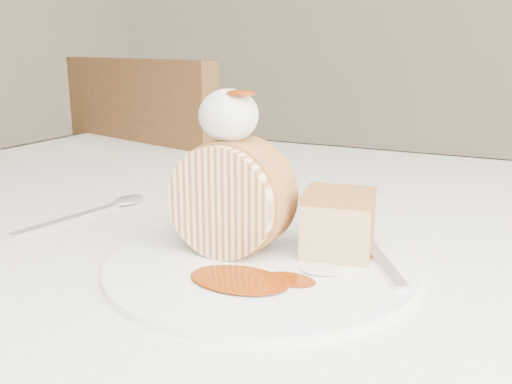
% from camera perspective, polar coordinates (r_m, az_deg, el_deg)
% --- Properties ---
extents(table, '(1.40, 0.90, 0.75)m').
position_cam_1_polar(table, '(0.68, 7.63, -9.94)').
color(table, white).
rests_on(table, ground).
extents(chair_far, '(0.53, 0.53, 0.91)m').
position_cam_1_polar(chair_far, '(1.32, -7.44, -4.08)').
color(chair_far, brown).
rests_on(chair_far, ground).
extents(plate, '(0.32, 0.32, 0.01)m').
position_cam_1_polar(plate, '(0.51, 0.52, -7.21)').
color(plate, white).
rests_on(plate, table).
extents(roulade_slice, '(0.10, 0.06, 0.10)m').
position_cam_1_polar(roulade_slice, '(0.51, -2.45, -0.57)').
color(roulade_slice, beige).
rests_on(roulade_slice, plate).
extents(cake_chunk, '(0.07, 0.07, 0.05)m').
position_cam_1_polar(cake_chunk, '(0.52, 8.22, -3.52)').
color(cake_chunk, '#A96E3F').
rests_on(cake_chunk, plate).
extents(whipped_cream, '(0.05, 0.05, 0.05)m').
position_cam_1_polar(whipped_cream, '(0.50, -2.76, 7.66)').
color(whipped_cream, white).
rests_on(whipped_cream, roulade_slice).
extents(caramel_drizzle, '(0.03, 0.02, 0.01)m').
position_cam_1_polar(caramel_drizzle, '(0.48, -1.53, 10.54)').
color(caramel_drizzle, '#7B2A05').
rests_on(caramel_drizzle, whipped_cream).
extents(caramel_pool, '(0.09, 0.07, 0.00)m').
position_cam_1_polar(caramel_pool, '(0.46, -1.72, -8.72)').
color(caramel_pool, '#7B2A05').
rests_on(caramel_pool, plate).
extents(fork, '(0.10, 0.15, 0.00)m').
position_cam_1_polar(fork, '(0.51, 12.43, -6.72)').
color(fork, silver).
rests_on(fork, plate).
extents(spoon, '(0.05, 0.17, 0.00)m').
position_cam_1_polar(spoon, '(0.67, -18.28, -2.64)').
color(spoon, silver).
rests_on(spoon, table).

